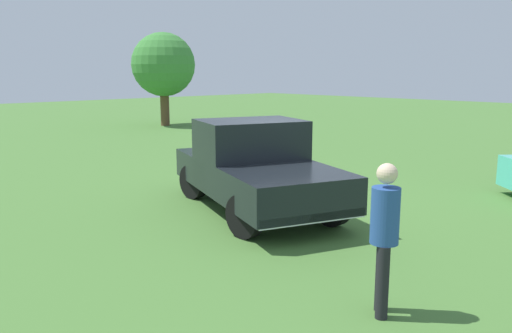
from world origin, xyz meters
TOP-DOWN VIEW (x-y plane):
  - ground_plane at (0.00, 0.00)m, footprint 80.00×80.00m
  - pickup_truck at (0.05, -0.73)m, footprint 5.02×3.45m
  - person_bystander at (4.36, -2.79)m, footprint 0.45×0.45m
  - tree_back_right at (-14.96, 7.14)m, footprint 3.21×3.21m

SIDE VIEW (x-z plane):
  - ground_plane at x=0.00m, z-range 0.00..0.00m
  - pickup_truck at x=0.05m, z-range 0.03..1.82m
  - person_bystander at x=4.36m, z-range 0.12..1.88m
  - tree_back_right at x=-14.96m, z-range 0.72..5.42m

